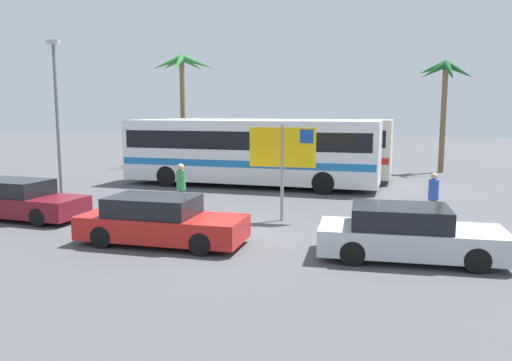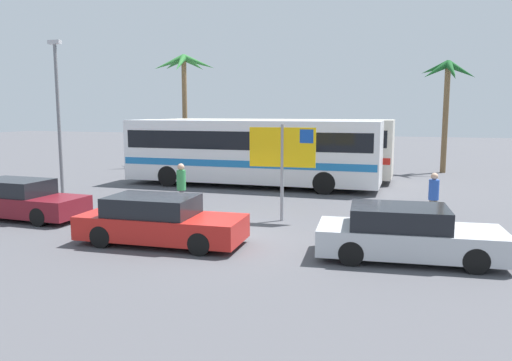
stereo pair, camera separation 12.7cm
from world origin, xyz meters
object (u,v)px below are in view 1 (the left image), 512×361
Objects in this scene: car_red at (160,221)px; pedestrian_near_sign at (181,184)px; bus_rear_coach at (274,145)px; ferry_sign at (284,151)px; bus_front_coach at (249,150)px; car_maroon at (19,200)px; pedestrian_by_bus at (433,194)px; car_silver at (408,234)px.

car_red is 2.54× the size of pedestrian_near_sign.
ferry_sign reaches higher than bus_rear_coach.
car_red is at bearing -126.50° from ferry_sign.
bus_front_coach reaches higher than car_red.
car_red is (0.49, -13.82, -1.15)m from bus_rear_coach.
car_maroon is 5.46m from pedestrian_near_sign.
ferry_sign is 1.90× the size of pedestrian_by_bus.
car_maroon is (-5.62, -12.31, -1.15)m from bus_rear_coach.
ferry_sign is 4.98m from pedestrian_by_bus.
ferry_sign is at bearing -122.90° from pedestrian_by_bus.
pedestrian_by_bus is at bearing 7.04° from ferry_sign.
pedestrian_by_bus is (13.36, 3.18, 0.36)m from car_maroon.
pedestrian_near_sign is (-8.38, -0.99, 0.09)m from pedestrian_by_bus.
car_silver is (12.61, -0.99, 0.00)m from car_maroon.
car_red is at bearing -87.97° from bus_rear_coach.
pedestrian_near_sign is (-7.63, 3.19, 0.44)m from car_silver.
pedestrian_near_sign is (-0.64, -10.11, -0.71)m from bus_rear_coach.
car_maroon is (-8.63, -2.33, -1.69)m from ferry_sign.
car_silver is at bearing -53.98° from bus_front_coach.
pedestrian_by_bus reaches higher than car_red.
car_maroon is at bearing -119.81° from bus_front_coach.
car_silver is (6.99, -13.30, -1.15)m from bus_rear_coach.
bus_front_coach is 3.19m from bus_rear_coach.
ferry_sign is (3.02, -9.98, 0.54)m from bus_rear_coach.
pedestrian_by_bus is (0.75, 4.18, 0.35)m from car_silver.
ferry_sign is (3.40, -6.81, 0.54)m from bus_front_coach.
car_silver is at bearing -43.08° from ferry_sign.
pedestrian_by_bus is (4.73, 0.85, -1.33)m from ferry_sign.
bus_front_coach reaches higher than pedestrian_near_sign.
bus_front_coach is 10.60m from car_maroon.
car_silver is 2.53× the size of pedestrian_near_sign.
pedestrian_by_bus is at bearing -36.28° from bus_front_coach.
bus_rear_coach is 11.99m from pedestrian_by_bus.
pedestrian_near_sign is (4.98, 2.20, 0.44)m from car_maroon.
bus_rear_coach is 2.67× the size of car_maroon.
ferry_sign reaches higher than bus_front_coach.
bus_rear_coach is (0.38, 3.16, 0.00)m from bus_front_coach.
bus_front_coach is 10.76m from car_red.
car_maroon is 2.52× the size of pedestrian_near_sign.
ferry_sign is at bearing 150.22° from pedestrian_near_sign.
pedestrian_by_bus is at bearing 74.79° from car_silver.
pedestrian_by_bus is at bearing 154.84° from pedestrian_near_sign.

